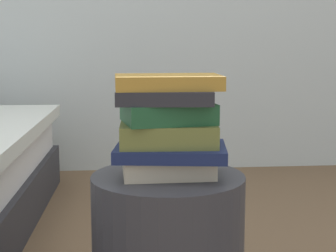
{
  "coord_description": "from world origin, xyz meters",
  "views": [
    {
      "loc": [
        -0.13,
        -1.46,
        0.83
      ],
      "look_at": [
        0.0,
        0.0,
        0.6
      ],
      "focal_mm": 58.01,
      "sensor_mm": 36.0,
      "label": 1
    }
  ],
  "objects_px": {
    "book_navy": "(171,151)",
    "book_charcoal": "(165,96)",
    "book_cream": "(169,166)",
    "book_forest": "(169,112)",
    "book_olive": "(167,134)",
    "book_ochre": "(166,82)"
  },
  "relations": [
    {
      "from": "book_navy",
      "to": "book_charcoal",
      "type": "bearing_deg",
      "value": 172.64
    },
    {
      "from": "book_cream",
      "to": "book_navy",
      "type": "bearing_deg",
      "value": -78.52
    },
    {
      "from": "book_charcoal",
      "to": "book_cream",
      "type": "bearing_deg",
      "value": 46.75
    },
    {
      "from": "book_forest",
      "to": "book_charcoal",
      "type": "bearing_deg",
      "value": -143.95
    },
    {
      "from": "book_forest",
      "to": "book_cream",
      "type": "bearing_deg",
      "value": -129.36
    },
    {
      "from": "book_navy",
      "to": "book_cream",
      "type": "bearing_deg",
      "value": 110.1
    },
    {
      "from": "book_forest",
      "to": "book_olive",
      "type": "bearing_deg",
      "value": -145.61
    },
    {
      "from": "book_charcoal",
      "to": "book_ochre",
      "type": "bearing_deg",
      "value": 49.36
    },
    {
      "from": "book_cream",
      "to": "book_navy",
      "type": "height_order",
      "value": "book_navy"
    },
    {
      "from": "book_navy",
      "to": "book_olive",
      "type": "bearing_deg",
      "value": 132.53
    },
    {
      "from": "book_charcoal",
      "to": "book_forest",
      "type": "bearing_deg",
      "value": 49.37
    },
    {
      "from": "book_cream",
      "to": "book_navy",
      "type": "xyz_separation_m",
      "value": [
        0.0,
        -0.02,
        0.04
      ]
    },
    {
      "from": "book_cream",
      "to": "book_ochre",
      "type": "bearing_deg",
      "value": -141.03
    },
    {
      "from": "book_navy",
      "to": "book_olive",
      "type": "relative_size",
      "value": 1.15
    },
    {
      "from": "book_navy",
      "to": "book_ochre",
      "type": "distance_m",
      "value": 0.19
    },
    {
      "from": "book_olive",
      "to": "book_charcoal",
      "type": "bearing_deg",
      "value": -131.2
    },
    {
      "from": "book_forest",
      "to": "book_ochre",
      "type": "height_order",
      "value": "book_ochre"
    },
    {
      "from": "book_charcoal",
      "to": "book_olive",
      "type": "bearing_deg",
      "value": 50.74
    },
    {
      "from": "book_cream",
      "to": "book_charcoal",
      "type": "relative_size",
      "value": 0.98
    },
    {
      "from": "book_navy",
      "to": "book_ochre",
      "type": "xyz_separation_m",
      "value": [
        -0.01,
        0.01,
        0.19
      ]
    },
    {
      "from": "book_cream",
      "to": "book_ochre",
      "type": "relative_size",
      "value": 0.87
    },
    {
      "from": "book_navy",
      "to": "book_forest",
      "type": "height_order",
      "value": "book_forest"
    }
  ]
}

